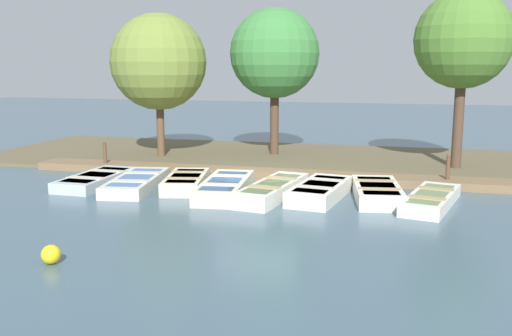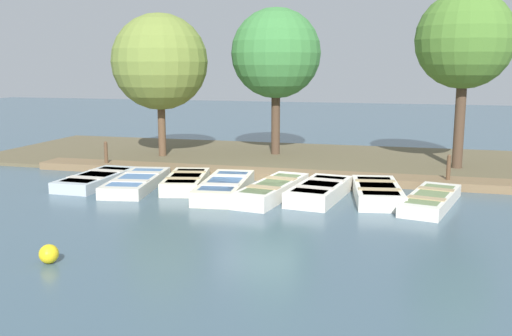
% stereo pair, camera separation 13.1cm
% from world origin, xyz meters
% --- Properties ---
extents(ground_plane, '(80.00, 80.00, 0.00)m').
position_xyz_m(ground_plane, '(0.00, 0.00, 0.00)').
color(ground_plane, '#425B6B').
extents(shore_bank, '(8.00, 24.00, 0.12)m').
position_xyz_m(shore_bank, '(-5.00, 0.00, 0.06)').
color(shore_bank, brown).
rests_on(shore_bank, ground_plane).
extents(dock_walkway, '(1.16, 16.47, 0.25)m').
position_xyz_m(dock_walkway, '(-1.32, 0.00, 0.12)').
color(dock_walkway, brown).
rests_on(dock_walkway, ground_plane).
extents(rowboat_0, '(3.15, 1.28, 0.35)m').
position_xyz_m(rowboat_0, '(1.06, -4.90, 0.17)').
color(rowboat_0, '#B2BCC1').
rests_on(rowboat_0, ground_plane).
extents(rowboat_1, '(3.58, 1.72, 0.37)m').
position_xyz_m(rowboat_1, '(1.18, -3.48, 0.18)').
color(rowboat_1, beige).
rests_on(rowboat_1, ground_plane).
extents(rowboat_2, '(2.84, 1.62, 0.41)m').
position_xyz_m(rowboat_2, '(0.82, -2.03, 0.21)').
color(rowboat_2, beige).
rests_on(rowboat_2, ground_plane).
extents(rowboat_3, '(3.52, 1.53, 0.44)m').
position_xyz_m(rowboat_3, '(1.33, -0.64, 0.22)').
color(rowboat_3, beige).
rests_on(rowboat_3, ground_plane).
extents(rowboat_4, '(3.62, 1.47, 0.44)m').
position_xyz_m(rowboat_4, '(1.34, 0.77, 0.22)').
color(rowboat_4, silver).
rests_on(rowboat_4, ground_plane).
extents(rowboat_5, '(3.09, 1.54, 0.44)m').
position_xyz_m(rowboat_5, '(1.14, 2.08, 0.22)').
color(rowboat_5, silver).
rests_on(rowboat_5, ground_plane).
extents(rowboat_6, '(3.09, 1.64, 0.43)m').
position_xyz_m(rowboat_6, '(0.86, 3.62, 0.21)').
color(rowboat_6, silver).
rests_on(rowboat_6, ground_plane).
extents(rowboat_7, '(3.35, 1.72, 0.36)m').
position_xyz_m(rowboat_7, '(1.24, 5.04, 0.17)').
color(rowboat_7, silver).
rests_on(rowboat_7, ground_plane).
extents(mooring_post_near, '(0.12, 0.12, 1.02)m').
position_xyz_m(mooring_post_near, '(-1.29, -5.89, 0.51)').
color(mooring_post_near, brown).
rests_on(mooring_post_near, ground_plane).
extents(mooring_post_far, '(0.12, 0.12, 1.02)m').
position_xyz_m(mooring_post_far, '(-1.29, 5.60, 0.51)').
color(mooring_post_far, brown).
rests_on(mooring_post_far, ground_plane).
extents(buoy, '(0.36, 0.36, 0.36)m').
position_xyz_m(buoy, '(7.68, -2.01, 0.18)').
color(buoy, yellow).
rests_on(buoy, ground_plane).
extents(park_tree_far_left, '(3.69, 3.69, 5.62)m').
position_xyz_m(park_tree_far_left, '(-4.05, -4.99, 3.77)').
color(park_tree_far_left, brown).
rests_on(park_tree_far_left, ground_plane).
extents(park_tree_left, '(3.52, 3.52, 5.87)m').
position_xyz_m(park_tree_left, '(-5.65, -0.77, 4.09)').
color(park_tree_left, '#4C3828').
rests_on(park_tree_left, ground_plane).
extents(park_tree_center, '(3.28, 3.28, 6.13)m').
position_xyz_m(park_tree_center, '(-4.23, 6.07, 4.46)').
color(park_tree_center, '#4C3828').
rests_on(park_tree_center, ground_plane).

